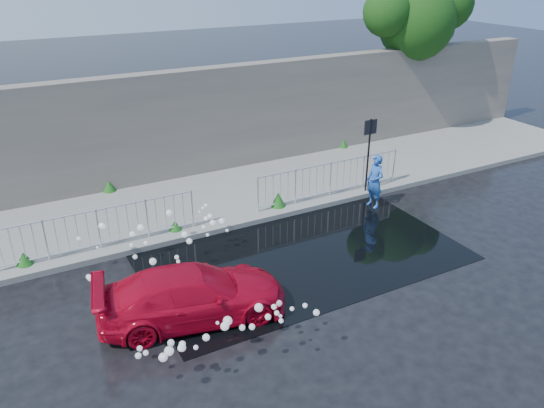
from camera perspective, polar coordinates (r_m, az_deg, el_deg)
The scene contains 13 objects.
ground at distance 12.81m, azimuth 3.25°, elevation -7.72°, with size 90.00×90.00×0.00m, color black.
pavement at distance 16.71m, azimuth -5.58°, elevation 0.80°, with size 30.00×4.00×0.15m, color slate.
curb at distance 15.06m, azimuth -2.62°, elevation -1.97°, with size 30.00×0.25×0.16m, color slate.
retaining_wall at distance 18.02m, azimuth -8.58°, elevation 8.66°, with size 30.00×0.60×3.50m, color #615951.
puddle at distance 13.75m, azimuth 2.90°, elevation -5.16°, with size 8.00×5.00×0.01m, color black.
sign_post at distance 16.57m, azimuth 10.41°, elevation 6.41°, with size 0.45×0.06×2.50m.
tree at distance 22.63m, azimuth 15.51°, elevation 18.80°, with size 4.96×3.04×6.25m.
railing_left at distance 14.05m, azimuth -18.20°, elevation -2.42°, with size 5.05×0.05×1.10m.
railing_right at distance 16.43m, azimuth 6.29°, elevation 2.82°, with size 5.05×0.05×1.10m.
weeds at distance 16.18m, azimuth -4.76°, elevation 0.97°, with size 12.17×3.93×0.45m.
water_spray at distance 11.67m, azimuth -9.43°, elevation -7.65°, with size 3.65×5.60×1.02m.
red_car at distance 11.28m, azimuth -8.54°, elevation -9.60°, with size 1.59×3.92×1.14m, color #B80720.
person at distance 16.14m, azimuth 11.02°, elevation 2.40°, with size 0.60×0.39×1.64m, color blue.
Camera 1 is at (-5.67, -9.13, 6.96)m, focal length 35.00 mm.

